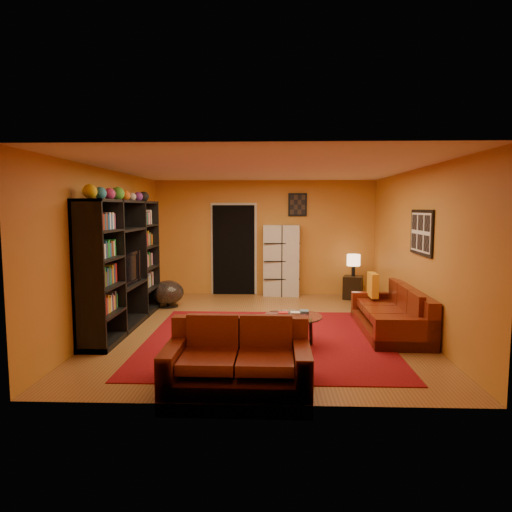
{
  "coord_description": "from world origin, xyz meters",
  "views": [
    {
      "loc": [
        0.18,
        -7.4,
        1.97
      ],
      "look_at": [
        -0.09,
        0.1,
        1.18
      ],
      "focal_mm": 32.0,
      "sensor_mm": 36.0,
      "label": 1
    }
  ],
  "objects_px": {
    "sofa": "(395,315)",
    "table_lamp": "(354,261)",
    "loveseat": "(238,358)",
    "entertainment_unit": "(124,264)",
    "coffee_table": "(293,319)",
    "storage_cabinet": "(282,261)",
    "side_table": "(353,287)",
    "bowl_chair": "(168,293)",
    "tv": "(125,269)"
  },
  "relations": [
    {
      "from": "sofa",
      "to": "table_lamp",
      "type": "distance_m",
      "value": 2.75
    },
    {
      "from": "loveseat",
      "to": "entertainment_unit",
      "type": "bearing_deg",
      "value": 41.16
    },
    {
      "from": "sofa",
      "to": "table_lamp",
      "type": "relative_size",
      "value": 4.53
    },
    {
      "from": "coffee_table",
      "to": "storage_cabinet",
      "type": "xyz_separation_m",
      "value": [
        -0.09,
        3.75,
        0.42
      ]
    },
    {
      "from": "sofa",
      "to": "side_table",
      "type": "bearing_deg",
      "value": 95.0
    },
    {
      "from": "sofa",
      "to": "bowl_chair",
      "type": "distance_m",
      "value": 4.41
    },
    {
      "from": "bowl_chair",
      "to": "side_table",
      "type": "bearing_deg",
      "value": 13.79
    },
    {
      "from": "coffee_table",
      "to": "entertainment_unit",
      "type": "bearing_deg",
      "value": 161.04
    },
    {
      "from": "entertainment_unit",
      "to": "coffee_table",
      "type": "bearing_deg",
      "value": -18.96
    },
    {
      "from": "loveseat",
      "to": "coffee_table",
      "type": "distance_m",
      "value": 1.62
    },
    {
      "from": "bowl_chair",
      "to": "table_lamp",
      "type": "height_order",
      "value": "table_lamp"
    },
    {
      "from": "table_lamp",
      "to": "storage_cabinet",
      "type": "bearing_deg",
      "value": 168.45
    },
    {
      "from": "entertainment_unit",
      "to": "bowl_chair",
      "type": "bearing_deg",
      "value": 76.71
    },
    {
      "from": "sofa",
      "to": "tv",
      "type": "bearing_deg",
      "value": 179.21
    },
    {
      "from": "bowl_chair",
      "to": "loveseat",
      "type": "bearing_deg",
      "value": -66.58
    },
    {
      "from": "coffee_table",
      "to": "side_table",
      "type": "relative_size",
      "value": 1.69
    },
    {
      "from": "bowl_chair",
      "to": "storage_cabinet",
      "type": "bearing_deg",
      "value": 28.7
    },
    {
      "from": "table_lamp",
      "to": "coffee_table",
      "type": "bearing_deg",
      "value": -113.09
    },
    {
      "from": "entertainment_unit",
      "to": "sofa",
      "type": "bearing_deg",
      "value": -2.66
    },
    {
      "from": "coffee_table",
      "to": "loveseat",
      "type": "bearing_deg",
      "value": -115.0
    },
    {
      "from": "bowl_chair",
      "to": "table_lamp",
      "type": "relative_size",
      "value": 1.35
    },
    {
      "from": "entertainment_unit",
      "to": "sofa",
      "type": "xyz_separation_m",
      "value": [
        4.41,
        -0.21,
        -0.76
      ]
    },
    {
      "from": "tv",
      "to": "storage_cabinet",
      "type": "height_order",
      "value": "storage_cabinet"
    },
    {
      "from": "bowl_chair",
      "to": "entertainment_unit",
      "type": "bearing_deg",
      "value": -103.29
    },
    {
      "from": "tv",
      "to": "bowl_chair",
      "type": "relative_size",
      "value": 1.44
    },
    {
      "from": "entertainment_unit",
      "to": "storage_cabinet",
      "type": "height_order",
      "value": "entertainment_unit"
    },
    {
      "from": "coffee_table",
      "to": "bowl_chair",
      "type": "xyz_separation_m",
      "value": [
        -2.39,
        2.48,
        -0.1
      ]
    },
    {
      "from": "side_table",
      "to": "storage_cabinet",
      "type": "bearing_deg",
      "value": 168.45
    },
    {
      "from": "loveseat",
      "to": "storage_cabinet",
      "type": "xyz_separation_m",
      "value": [
        0.6,
        5.21,
        0.52
      ]
    },
    {
      "from": "entertainment_unit",
      "to": "table_lamp",
      "type": "distance_m",
      "value": 4.9
    },
    {
      "from": "loveseat",
      "to": "side_table",
      "type": "xyz_separation_m",
      "value": [
        2.15,
        4.9,
        -0.03
      ]
    },
    {
      "from": "sofa",
      "to": "table_lamp",
      "type": "height_order",
      "value": "table_lamp"
    },
    {
      "from": "sofa",
      "to": "bowl_chair",
      "type": "relative_size",
      "value": 3.35
    },
    {
      "from": "coffee_table",
      "to": "tv",
      "type": "bearing_deg",
      "value": 162.12
    },
    {
      "from": "tv",
      "to": "bowl_chair",
      "type": "height_order",
      "value": "tv"
    },
    {
      "from": "storage_cabinet",
      "to": "side_table",
      "type": "bearing_deg",
      "value": -5.62
    },
    {
      "from": "coffee_table",
      "to": "bowl_chair",
      "type": "distance_m",
      "value": 3.45
    },
    {
      "from": "coffee_table",
      "to": "table_lamp",
      "type": "bearing_deg",
      "value": 66.91
    },
    {
      "from": "tv",
      "to": "loveseat",
      "type": "xyz_separation_m",
      "value": [
        2.02,
        -2.34,
        -0.7
      ]
    },
    {
      "from": "table_lamp",
      "to": "side_table",
      "type": "bearing_deg",
      "value": 0.0
    },
    {
      "from": "tv",
      "to": "storage_cabinet",
      "type": "relative_size",
      "value": 0.58
    },
    {
      "from": "storage_cabinet",
      "to": "side_table",
      "type": "relative_size",
      "value": 3.19
    },
    {
      "from": "bowl_chair",
      "to": "side_table",
      "type": "xyz_separation_m",
      "value": [
        3.86,
        0.95,
        -0.03
      ]
    },
    {
      "from": "entertainment_unit",
      "to": "table_lamp",
      "type": "height_order",
      "value": "entertainment_unit"
    },
    {
      "from": "tv",
      "to": "side_table",
      "type": "relative_size",
      "value": 1.85
    },
    {
      "from": "sofa",
      "to": "table_lamp",
      "type": "bearing_deg",
      "value": 95.0
    },
    {
      "from": "entertainment_unit",
      "to": "bowl_chair",
      "type": "distance_m",
      "value": 1.76
    },
    {
      "from": "tv",
      "to": "sofa",
      "type": "xyz_separation_m",
      "value": [
        4.36,
        -0.13,
        -0.7
      ]
    },
    {
      "from": "loveseat",
      "to": "storage_cabinet",
      "type": "bearing_deg",
      "value": -6.03
    },
    {
      "from": "side_table",
      "to": "table_lamp",
      "type": "distance_m",
      "value": 0.59
    }
  ]
}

